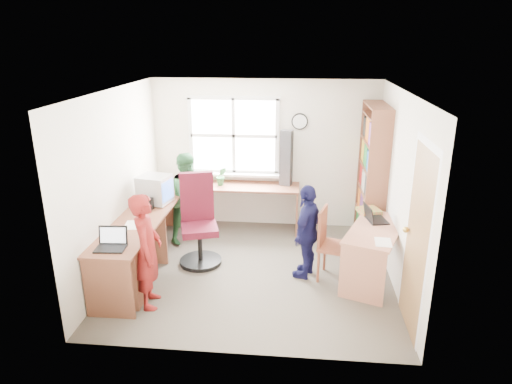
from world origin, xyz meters
TOP-DOWN VIEW (x-y plane):
  - room at (0.01, 0.10)m, footprint 3.64×3.44m
  - l_desk at (-1.31, -0.28)m, footprint 2.38×2.95m
  - right_desk at (1.55, -0.05)m, footprint 0.98×1.37m
  - bookshelf at (1.65, 1.19)m, footprint 0.30×1.02m
  - swivel_chair at (-0.80, 0.25)m, footprint 0.73×0.73m
  - wooden_chair at (0.99, -0.06)m, footprint 0.51×0.51m
  - crt_monitor at (-1.47, 0.49)m, footprint 0.48×0.44m
  - laptop_left at (-1.52, -0.96)m, footprint 0.35×0.30m
  - laptop_right at (1.55, 0.19)m, footprint 0.33×0.37m
  - speaker_a at (-1.47, 0.25)m, footprint 0.10×0.10m
  - speaker_b at (-1.50, 0.90)m, footprint 0.11×0.11m
  - cd_tower at (0.36, 1.53)m, footprint 0.21×0.20m
  - game_box at (1.54, 0.49)m, footprint 0.35×0.35m
  - paper_a at (-1.51, -0.32)m, footprint 0.25×0.33m
  - paper_b at (1.57, -0.47)m, footprint 0.21×0.29m
  - potted_plant at (-0.67, 1.41)m, footprint 0.19×0.17m
  - person_red at (-1.14, -0.90)m, footprint 0.42×0.56m
  - person_green at (-1.09, 0.93)m, footprint 0.81×0.85m
  - person_navy at (0.69, -0.03)m, footprint 0.55×0.80m

SIDE VIEW (x-z plane):
  - l_desk at x=-1.31m, z-range 0.08..0.83m
  - wooden_chair at x=0.99m, z-range 0.04..0.99m
  - right_desk at x=1.55m, z-range 0.16..0.88m
  - swivel_chair at x=-0.80m, z-range -0.09..1.17m
  - person_navy at x=0.69m, z-range 0.00..1.26m
  - person_red at x=-1.14m, z-range 0.00..1.38m
  - person_green at x=-1.09m, z-range 0.00..1.39m
  - paper_b at x=1.57m, z-range 0.72..0.73m
  - game_box at x=1.54m, z-range 0.72..0.78m
  - paper_a at x=-1.51m, z-range 0.75..0.75m
  - laptop_right at x=1.55m, z-range 0.66..0.89m
  - laptop_left at x=-1.52m, z-range 0.69..0.92m
  - speaker_a at x=-1.47m, z-range 0.75..0.91m
  - speaker_b at x=-1.50m, z-range 0.75..0.94m
  - potted_plant at x=-0.67m, z-range 0.75..1.05m
  - crt_monitor at x=-1.47m, z-range 0.75..1.16m
  - bookshelf at x=1.65m, z-range -0.05..2.05m
  - cd_tower at x=0.36m, z-range 0.75..1.63m
  - room at x=0.01m, z-range 0.00..2.44m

